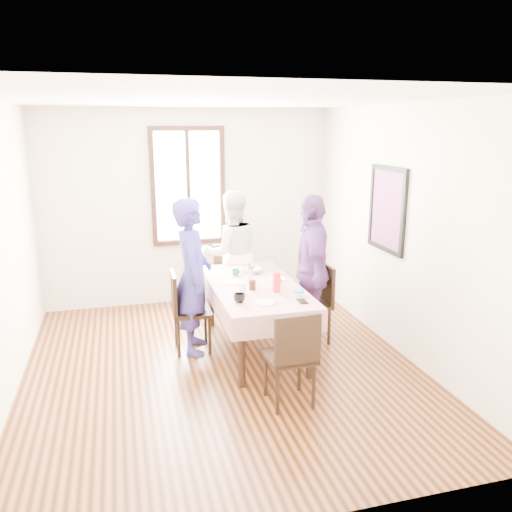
% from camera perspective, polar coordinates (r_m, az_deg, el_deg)
% --- Properties ---
extents(ground, '(4.50, 4.50, 0.00)m').
position_cam_1_polar(ground, '(5.53, -3.75, -12.25)').
color(ground, black).
rests_on(ground, ground).
extents(back_wall, '(4.00, 0.00, 4.00)m').
position_cam_1_polar(back_wall, '(7.26, -7.47, 5.31)').
color(back_wall, beige).
rests_on(back_wall, ground).
extents(right_wall, '(0.00, 4.50, 4.50)m').
position_cam_1_polar(right_wall, '(5.79, 15.84, 2.61)').
color(right_wall, beige).
rests_on(right_wall, ground).
extents(window_frame, '(1.02, 0.06, 1.62)m').
position_cam_1_polar(window_frame, '(7.20, -7.52, 7.65)').
color(window_frame, black).
rests_on(window_frame, back_wall).
extents(window_pane, '(0.90, 0.02, 1.50)m').
position_cam_1_polar(window_pane, '(7.20, -7.54, 7.66)').
color(window_pane, white).
rests_on(window_pane, back_wall).
extents(art_poster, '(0.04, 0.76, 0.96)m').
position_cam_1_polar(art_poster, '(6.00, 14.35, 5.05)').
color(art_poster, red).
rests_on(art_poster, right_wall).
extents(dining_table, '(0.82, 1.75, 0.75)m').
position_cam_1_polar(dining_table, '(5.81, -0.13, -6.83)').
color(dining_table, black).
rests_on(dining_table, ground).
extents(tablecloth, '(0.94, 1.87, 0.01)m').
position_cam_1_polar(tablecloth, '(5.68, -0.13, -3.24)').
color(tablecloth, '#60030A').
rests_on(tablecloth, dining_table).
extents(chair_left, '(0.43, 0.43, 0.91)m').
position_cam_1_polar(chair_left, '(5.81, -7.12, -6.11)').
color(chair_left, black).
rests_on(chair_left, ground).
extents(chair_right, '(0.43, 0.43, 0.91)m').
position_cam_1_polar(chair_right, '(6.03, 6.04, -5.29)').
color(chair_right, black).
rests_on(chair_right, ground).
extents(chair_far, '(0.43, 0.43, 0.91)m').
position_cam_1_polar(chair_far, '(6.89, -2.72, -2.71)').
color(chair_far, black).
rests_on(chair_far, ground).
extents(chair_near, '(0.44, 0.44, 0.91)m').
position_cam_1_polar(chair_near, '(4.72, 3.72, -11.00)').
color(chair_near, black).
rests_on(chair_near, ground).
extents(person_left, '(0.50, 0.68, 1.73)m').
position_cam_1_polar(person_left, '(5.68, -7.06, -2.24)').
color(person_left, navy).
rests_on(person_left, ground).
extents(person_far, '(0.83, 0.65, 1.65)m').
position_cam_1_polar(person_far, '(6.77, -2.72, 0.25)').
color(person_far, white).
rests_on(person_far, ground).
extents(person_right, '(0.66, 1.09, 1.73)m').
position_cam_1_polar(person_right, '(5.90, 5.98, -1.54)').
color(person_right, '#663B7E').
rests_on(person_right, ground).
extents(mug_black, '(0.12, 0.12, 0.09)m').
position_cam_1_polar(mug_black, '(5.12, -1.86, -4.66)').
color(mug_black, black).
rests_on(mug_black, tablecloth).
extents(mug_flag, '(0.12, 0.12, 0.08)m').
position_cam_1_polar(mug_flag, '(5.60, 2.44, -3.03)').
color(mug_flag, red).
rests_on(mug_flag, tablecloth).
extents(mug_green, '(0.11, 0.11, 0.07)m').
position_cam_1_polar(mug_green, '(6.03, -2.26, -1.80)').
color(mug_green, '#0C7226').
rests_on(mug_green, tablecloth).
extents(serving_bowl, '(0.28, 0.28, 0.06)m').
position_cam_1_polar(serving_bowl, '(6.13, -0.44, -1.59)').
color(serving_bowl, white).
rests_on(serving_bowl, tablecloth).
extents(juice_carton, '(0.07, 0.07, 0.21)m').
position_cam_1_polar(juice_carton, '(5.42, 2.29, -2.91)').
color(juice_carton, red).
rests_on(juice_carton, tablecloth).
extents(butter_tub, '(0.11, 0.11, 0.06)m').
position_cam_1_polar(butter_tub, '(5.29, 4.71, -4.24)').
color(butter_tub, white).
rests_on(butter_tub, tablecloth).
extents(jam_jar, '(0.07, 0.07, 0.10)m').
position_cam_1_polar(jam_jar, '(5.49, -0.40, -3.25)').
color(jam_jar, black).
rests_on(jam_jar, tablecloth).
extents(drinking_glass, '(0.08, 0.08, 0.11)m').
position_cam_1_polar(drinking_glass, '(5.37, -1.49, -3.61)').
color(drinking_glass, silver).
rests_on(drinking_glass, tablecloth).
extents(smartphone, '(0.08, 0.15, 0.01)m').
position_cam_1_polar(smartphone, '(5.16, 5.15, -5.03)').
color(smartphone, black).
rests_on(smartphone, tablecloth).
extents(flower_vase, '(0.07, 0.07, 0.13)m').
position_cam_1_polar(flower_vase, '(5.72, -0.64, -2.36)').
color(flower_vase, silver).
rests_on(flower_vase, tablecloth).
extents(plate_left, '(0.20, 0.20, 0.01)m').
position_cam_1_polar(plate_left, '(5.75, -2.87, -2.91)').
color(plate_left, white).
rests_on(plate_left, tablecloth).
extents(plate_right, '(0.20, 0.20, 0.01)m').
position_cam_1_polar(plate_right, '(5.86, 2.32, -2.57)').
color(plate_right, white).
rests_on(plate_right, tablecloth).
extents(plate_far, '(0.20, 0.20, 0.01)m').
position_cam_1_polar(plate_far, '(6.28, -1.87, -1.43)').
color(plate_far, white).
rests_on(plate_far, tablecloth).
extents(plate_near, '(0.20, 0.20, 0.01)m').
position_cam_1_polar(plate_near, '(5.11, 1.04, -5.14)').
color(plate_near, white).
rests_on(plate_near, tablecloth).
extents(butter_lid, '(0.12, 0.12, 0.01)m').
position_cam_1_polar(butter_lid, '(5.28, 4.72, -3.88)').
color(butter_lid, blue).
rests_on(butter_lid, butter_tub).
extents(flower_bunch, '(0.09, 0.09, 0.10)m').
position_cam_1_polar(flower_bunch, '(5.69, -0.65, -1.25)').
color(flower_bunch, yellow).
rests_on(flower_bunch, flower_vase).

